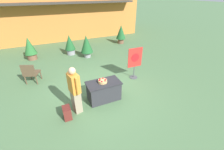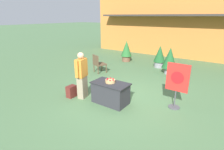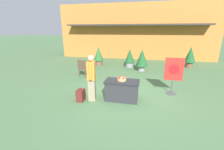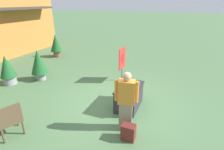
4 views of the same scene
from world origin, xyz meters
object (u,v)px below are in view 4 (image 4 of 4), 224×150
(backpack, at_px, (128,132))
(patio_chair, at_px, (9,119))
(display_table, at_px, (129,97))
(apple_basket, at_px, (129,85))
(person_visitor, at_px, (126,101))
(poster_board, at_px, (122,63))
(potted_plant_near_left, at_px, (7,69))
(potted_plant_far_right, at_px, (39,63))
(potted_plant_near_right, at_px, (56,44))

(backpack, xyz_separation_m, patio_chair, (-1.02, 2.79, 0.31))
(display_table, distance_m, apple_basket, 0.42)
(person_visitor, height_order, patio_chair, person_visitor)
(apple_basket, bearing_deg, backpack, -162.07)
(poster_board, height_order, potted_plant_near_left, poster_board)
(person_visitor, relative_size, potted_plant_far_right, 1.22)
(apple_basket, distance_m, potted_plant_near_right, 6.96)
(display_table, relative_size, backpack, 2.91)
(apple_basket, height_order, potted_plant_far_right, potted_plant_far_right)
(apple_basket, xyz_separation_m, potted_plant_near_left, (-0.21, 5.11, -0.11))
(display_table, bearing_deg, patio_chair, 136.03)
(potted_plant_near_left, bearing_deg, patio_chair, -128.53)
(backpack, height_order, potted_plant_far_right, potted_plant_far_right)
(apple_basket, distance_m, potted_plant_near_left, 5.12)
(person_visitor, distance_m, poster_board, 3.14)
(patio_chair, bearing_deg, potted_plant_near_right, -37.03)
(backpack, relative_size, potted_plant_near_left, 0.34)
(apple_basket, relative_size, potted_plant_far_right, 0.24)
(display_table, relative_size, poster_board, 0.84)
(patio_chair, distance_m, potted_plant_far_right, 3.59)
(poster_board, height_order, patio_chair, poster_board)
(backpack, bearing_deg, potted_plant_near_right, 50.54)
(person_visitor, height_order, potted_plant_near_right, person_visitor)
(person_visitor, height_order, poster_board, person_visitor)
(potted_plant_near_right, xyz_separation_m, potted_plant_far_right, (-3.16, -1.62, -0.01))
(patio_chair, height_order, potted_plant_far_right, potted_plant_far_right)
(person_visitor, bearing_deg, backpack, -163.47)
(display_table, distance_m, person_visitor, 1.19)
(backpack, bearing_deg, potted_plant_near_left, 77.92)
(backpack, bearing_deg, poster_board, 21.96)
(poster_board, bearing_deg, display_table, -62.58)
(backpack, height_order, poster_board, poster_board)
(display_table, distance_m, potted_plant_near_right, 6.98)
(patio_chair, bearing_deg, backpack, -136.48)
(poster_board, distance_m, patio_chair, 4.57)
(display_table, xyz_separation_m, backpack, (-1.43, -0.43, -0.15))
(display_table, xyz_separation_m, potted_plant_far_right, (0.60, 4.25, 0.41))
(display_table, relative_size, potted_plant_near_left, 0.98)
(patio_chair, relative_size, potted_plant_near_right, 0.67)
(potted_plant_near_left, bearing_deg, backpack, -102.08)
(apple_basket, height_order, patio_chair, patio_chair)
(backpack, distance_m, potted_plant_near_right, 8.18)
(apple_basket, relative_size, backpack, 0.78)
(potted_plant_near_left, bearing_deg, person_visitor, -98.74)
(patio_chair, bearing_deg, person_visitor, -128.40)
(backpack, distance_m, poster_board, 3.61)
(display_table, height_order, potted_plant_near_right, potted_plant_near_right)
(poster_board, relative_size, potted_plant_far_right, 1.08)
(backpack, relative_size, patio_chair, 0.45)
(patio_chair, bearing_deg, potted_plant_near_left, -15.07)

